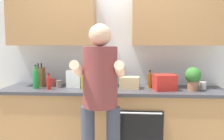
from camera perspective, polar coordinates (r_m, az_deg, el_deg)
The scene contains 17 objects.
back_wall_unit at distance 3.40m, azimuth 0.41°, elevation 6.49°, with size 4.00×0.38×2.50m.
counter at distance 3.29m, azimuth 0.11°, elevation -11.98°, with size 2.84×0.67×0.90m.
person_standing at distance 2.47m, azimuth -2.72°, elevation -5.34°, with size 0.49×0.45×1.67m.
bottle_water at distance 3.39m, azimuth -1.67°, elevation -1.31°, with size 0.08×0.08×0.31m.
bottle_juice at distance 3.26m, azimuth 8.68°, elevation -2.38°, with size 0.05×0.05×0.23m.
bottle_soda at distance 3.33m, azimuth -17.10°, elevation -2.00°, with size 0.07×0.07×0.31m.
bottle_oil at distance 3.16m, azimuth -6.45°, elevation -2.13°, with size 0.07×0.07×0.30m.
bottle_hotsauce at distance 3.22m, azimuth -14.32°, elevation -2.87°, with size 0.05×0.05×0.21m.
cup_coffee at distance 3.33m, azimuth 20.16°, elevation -3.37°, with size 0.08×0.08×0.10m, color white.
cup_stoneware at distance 3.32m, azimuth -12.08°, elevation -3.13°, with size 0.07×0.07×0.10m, color slate.
cup_ceramic at distance 3.49m, azimuth -13.57°, elevation -2.68°, with size 0.09×0.09×0.10m, color #BF4C47.
mixing_bowl at distance 3.12m, azimuth -1.87°, elevation -3.69°, with size 0.21×0.21×0.09m, color silver.
knife_block at distance 3.47m, azimuth -16.19°, elevation -1.54°, with size 0.10×0.14×0.31m.
potted_herb at distance 3.18m, azimuth 18.10°, elevation -1.61°, with size 0.19×0.19×0.29m.
grocery_bag_bread at distance 3.19m, azimuth 4.09°, elevation -2.90°, with size 0.25×0.18×0.15m, color tan.
grocery_bag_produce at distance 3.34m, azimuth -8.16°, elevation -1.90°, with size 0.20×0.21×0.22m, color silver.
grocery_bag_crisps at distance 3.12m, azimuth 12.01°, elevation -2.81°, with size 0.26×0.20×0.20m, color red.
Camera 1 is at (0.24, -3.12, 1.48)m, focal length 39.77 mm.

